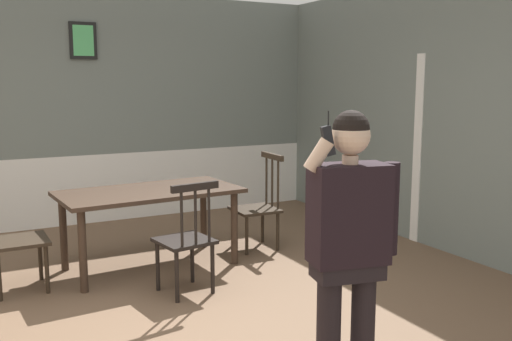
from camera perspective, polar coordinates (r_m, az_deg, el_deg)
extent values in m
plane|color=brown|center=(4.52, -9.10, -14.74)|extent=(7.55, 7.55, 0.00)
cube|color=slate|center=(7.48, -18.03, 9.14)|extent=(6.61, 0.12, 2.02)
cube|color=white|center=(7.61, -17.52, -1.82)|extent=(6.61, 0.14, 0.88)
cube|color=white|center=(7.52, -17.63, 1.43)|extent=(6.61, 0.05, 0.06)
cube|color=black|center=(7.45, -16.87, 12.30)|extent=(0.33, 0.03, 0.45)
cube|color=#56C172|center=(7.43, -16.84, 12.31)|extent=(0.25, 0.01, 0.37)
cube|color=slate|center=(6.06, 21.74, 4.93)|extent=(0.12, 6.86, 2.90)
cube|color=white|center=(6.63, 15.95, 2.05)|extent=(0.06, 0.12, 2.10)
cube|color=#38281E|center=(5.59, -10.60, -2.11)|extent=(1.75, 1.00, 0.04)
cylinder|color=#38281E|center=(5.15, -16.90, -7.73)|extent=(0.07, 0.07, 0.73)
cylinder|color=#38281E|center=(5.69, -2.18, -5.75)|extent=(0.07, 0.07, 0.73)
cylinder|color=#38281E|center=(5.78, -18.66, -5.97)|extent=(0.07, 0.07, 0.73)
cylinder|color=#38281E|center=(6.27, -5.26, -4.39)|extent=(0.07, 0.07, 0.73)
cube|color=#2D2319|center=(5.36, -22.57, -6.52)|extent=(0.48, 0.48, 0.03)
cylinder|color=#2D2319|center=(5.62, -20.73, -8.12)|extent=(0.04, 0.04, 0.43)
cylinder|color=#2D2319|center=(5.27, -20.14, -9.24)|extent=(0.04, 0.04, 0.43)
cube|color=black|center=(4.95, -7.16, -6.97)|extent=(0.49, 0.49, 0.03)
cube|color=black|center=(4.67, -6.10, -1.63)|extent=(0.43, 0.10, 0.06)
cylinder|color=black|center=(4.65, -7.43, -4.55)|extent=(0.02, 0.02, 0.51)
cylinder|color=black|center=(4.72, -6.06, -4.34)|extent=(0.02, 0.02, 0.51)
cylinder|color=black|center=(4.78, -4.72, -4.14)|extent=(0.02, 0.02, 0.51)
cylinder|color=black|center=(5.09, -9.78, -9.36)|extent=(0.04, 0.04, 0.44)
cylinder|color=black|center=(5.24, -6.38, -8.73)|extent=(0.04, 0.04, 0.44)
cylinder|color=black|center=(4.80, -7.90, -10.46)|extent=(0.04, 0.04, 0.44)
cylinder|color=black|center=(4.96, -4.36, -9.73)|extent=(0.04, 0.04, 0.44)
cube|color=#2D2319|center=(6.18, -0.11, -3.92)|extent=(0.47, 0.47, 0.03)
cube|color=#2D2319|center=(6.17, 1.63, 1.43)|extent=(0.06, 0.46, 0.06)
cylinder|color=#2D2319|center=(6.09, 2.21, -1.17)|extent=(0.02, 0.02, 0.58)
cylinder|color=#2D2319|center=(6.21, 1.62, -0.97)|extent=(0.02, 0.02, 0.58)
cylinder|color=#2D2319|center=(6.33, 1.05, -0.77)|extent=(0.02, 0.02, 0.58)
cylinder|color=#2D2319|center=(6.00, -0.93, -6.51)|extent=(0.04, 0.04, 0.42)
cylinder|color=#2D2319|center=(6.32, -2.33, -5.71)|extent=(0.04, 0.04, 0.42)
cylinder|color=#2D2319|center=(6.15, 2.17, -6.12)|extent=(0.04, 0.04, 0.42)
cylinder|color=#2D2319|center=(6.47, 0.65, -5.36)|extent=(0.04, 0.04, 0.42)
cylinder|color=black|center=(3.49, 10.61, -15.04)|extent=(0.14, 0.14, 0.79)
cylinder|color=black|center=(3.41, 7.25, -15.58)|extent=(0.14, 0.14, 0.79)
cube|color=black|center=(3.32, 9.11, -9.53)|extent=(0.42, 0.29, 0.12)
cube|color=black|center=(3.23, 9.25, -4.29)|extent=(0.47, 0.32, 0.56)
cylinder|color=black|center=(3.35, 13.29, -3.72)|extent=(0.09, 0.09, 0.53)
cylinder|color=beige|center=(3.08, 6.28, 1.53)|extent=(0.18, 0.15, 0.20)
cylinder|color=beige|center=(3.18, 9.38, 1.09)|extent=(0.09, 0.09, 0.05)
sphere|color=beige|center=(3.16, 9.45, 3.46)|extent=(0.21, 0.21, 0.21)
sphere|color=black|center=(3.16, 9.46, 4.14)|extent=(0.20, 0.20, 0.20)
cube|color=black|center=(3.08, 7.19, 2.96)|extent=(0.09, 0.05, 0.17)
cylinder|color=black|center=(3.07, 7.23, 5.20)|extent=(0.01, 0.01, 0.08)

